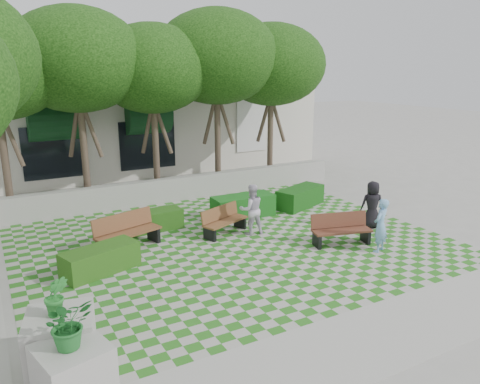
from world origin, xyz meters
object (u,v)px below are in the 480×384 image
hedge_west (100,260)px  person_white (251,209)px  bench_west (127,232)px  hedge_east (300,197)px  bench_east (341,230)px  person_dark (372,205)px  person_blue (380,225)px  hedge_midleft (153,221)px  bench_mid (224,221)px  hedge_midright (243,206)px  planter_front (72,363)px  planter_back (61,341)px

hedge_west → person_white: person_white is taller
bench_west → hedge_east: (6.82, 0.96, -0.13)m
bench_west → hedge_east: bearing=-8.9°
bench_east → person_dark: bearing=34.7°
hedge_east → person_dark: bearing=-78.9°
hedge_east → person_blue: (-0.67, -4.67, 0.41)m
hedge_midleft → hedge_west: size_ratio=0.95×
bench_mid → hedge_midright: 1.82m
hedge_midleft → planter_front: 7.98m
planter_front → planter_back: bearing=92.1°
bench_east → person_white: size_ratio=1.15×
bench_west → hedge_midright: bench_west is taller
planter_front → person_dark: size_ratio=1.15×
bench_west → hedge_west: size_ratio=1.06×
hedge_west → person_blue: 7.61m
hedge_midleft → bench_west: bearing=-136.0°
hedge_midright → person_dark: bearing=-44.6°
hedge_midleft → hedge_west: (-2.22, -2.39, 0.02)m
bench_east → hedge_west: size_ratio=0.95×
hedge_midleft → person_white: size_ratio=1.14×
bench_west → person_white: size_ratio=1.27×
person_blue → hedge_west: bearing=-41.5°
bench_east → person_white: person_white is taller
person_blue → person_white: bearing=-74.1°
bench_west → hedge_midleft: size_ratio=1.12×
hedge_east → hedge_midright: (-2.46, -0.03, 0.02)m
bench_mid → person_dark: person_dark is taller
hedge_east → hedge_midleft: size_ratio=1.13×
bench_east → hedge_east: (1.24, 3.69, -0.08)m
bench_mid → hedge_east: bearing=-4.3°
planter_back → person_white: planter_back is taller
hedge_east → planter_front: size_ratio=1.16×
hedge_midright → hedge_midleft: hedge_midright is taller
hedge_midright → bench_mid: bearing=-139.0°
person_blue → person_dark: (1.27, 1.62, -0.00)m
hedge_east → planter_back: 11.15m
hedge_west → planter_front: 4.92m
hedge_east → person_blue: size_ratio=1.33×
hedge_midright → planter_front: 9.74m
bench_east → bench_west: (-5.57, 2.73, 0.05)m
bench_east → planter_back: size_ratio=1.02×
person_blue → hedge_midleft: bearing=-66.9°
hedge_east → hedge_midright: bearing=-179.3°
bench_west → bench_mid: bearing=-22.0°
bench_mid → hedge_midright: bench_mid is taller
bench_mid → hedge_west: size_ratio=0.89×
person_blue → person_white: person_white is taller
bench_mid → planter_front: planter_front is taller
hedge_east → planter_back: size_ratio=1.14×
bench_mid → person_white: (0.74, -0.43, 0.38)m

